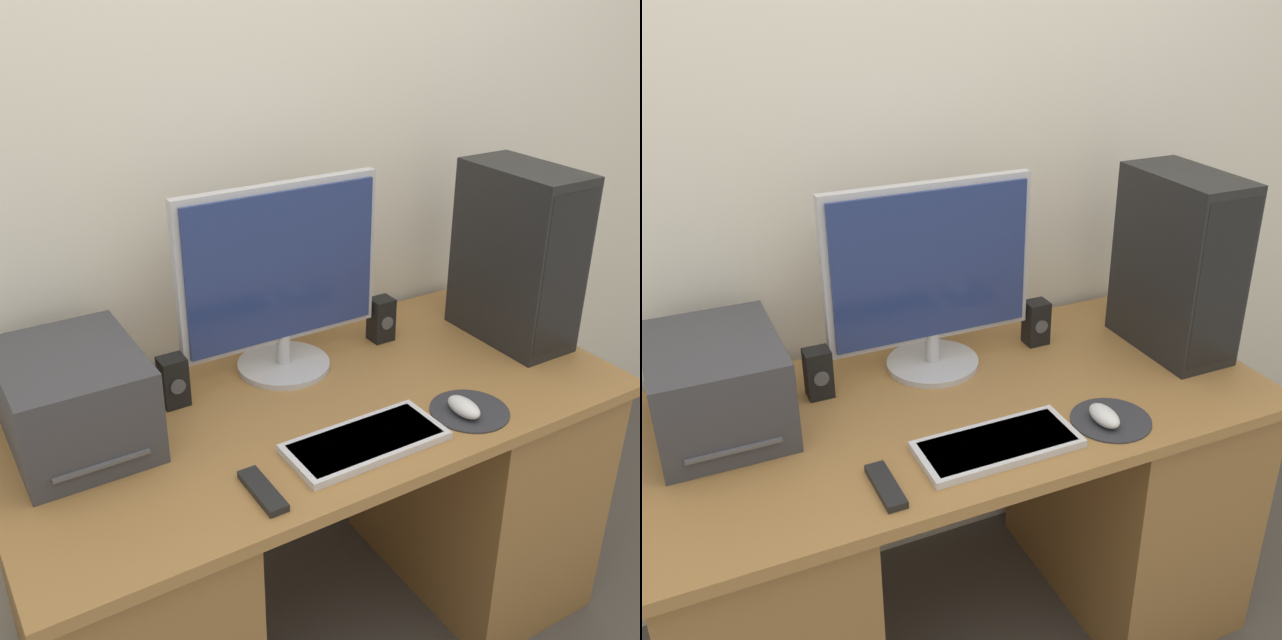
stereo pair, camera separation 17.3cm
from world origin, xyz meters
The scene contains 11 objects.
wall_back centered at (0.00, 0.79, 1.35)m, with size 6.40×0.05×2.70m.
desk centered at (0.00, 0.37, 0.40)m, with size 1.52×0.73×0.78m.
monitor centered at (0.01, 0.55, 1.04)m, with size 0.54×0.24×0.49m.
keyboard centered at (-0.01, 0.15, 0.79)m, with size 0.36×0.16×0.02m.
mousepad centered at (0.28, 0.14, 0.78)m, with size 0.19×0.19×0.00m.
mouse centered at (0.26, 0.13, 0.80)m, with size 0.05×0.10×0.04m.
computer_tower centered at (0.64, 0.38, 1.02)m, with size 0.18×0.34×0.49m.
printer centered at (-0.54, 0.49, 0.89)m, with size 0.28×0.37×0.22m.
speaker_left centered at (-0.30, 0.53, 0.84)m, with size 0.06×0.06×0.12m.
speaker_right centered at (0.32, 0.55, 0.84)m, with size 0.06×0.06×0.12m.
remote_control centered at (-0.28, 0.12, 0.79)m, with size 0.04×0.15×0.02m.
Camera 1 is at (-0.80, -0.97, 1.74)m, focal length 42.00 mm.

